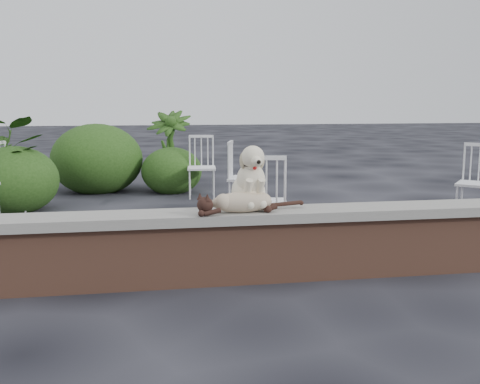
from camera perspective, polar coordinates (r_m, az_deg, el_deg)
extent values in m
plane|color=black|center=(4.68, 6.19, -8.72)|extent=(60.00, 60.00, 0.00)
cube|color=brown|center=(4.61, 6.24, -5.77)|extent=(6.00, 0.30, 0.50)
cube|color=slate|center=(4.54, 6.31, -2.24)|extent=(6.20, 0.40, 0.08)
imported|color=#1E4012|center=(7.99, -23.51, 2.78)|extent=(1.20, 1.06, 1.28)
imported|color=#1E4012|center=(9.16, -7.38, 4.32)|extent=(0.93, 0.93, 1.30)
ellipsoid|color=#1E4012|center=(7.89, -22.39, 1.11)|extent=(1.16, 1.06, 0.92)
ellipsoid|color=#1E4012|center=(9.18, -14.65, 3.27)|extent=(1.47, 1.34, 1.16)
ellipsoid|color=#1E4012|center=(8.87, -7.11, 2.16)|extent=(0.97, 0.89, 0.77)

